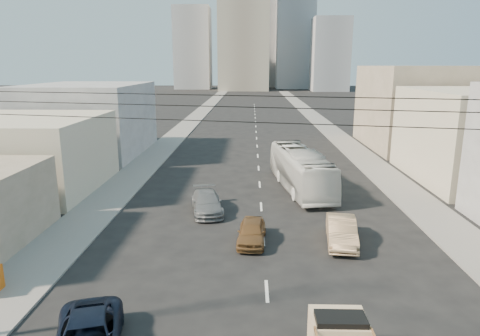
{
  "coord_description": "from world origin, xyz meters",
  "views": [
    {
      "loc": [
        -0.76,
        -9.75,
        10.09
      ],
      "look_at": [
        -1.48,
        17.54,
        3.5
      ],
      "focal_mm": 32.0,
      "sensor_mm": 36.0,
      "label": 1
    }
  ],
  "objects_px": {
    "sedan_brown": "(252,232)",
    "sedan_tan": "(342,231)",
    "city_bus": "(301,169)",
    "sedan_grey": "(207,203)"
  },
  "relations": [
    {
      "from": "sedan_brown",
      "to": "sedan_tan",
      "type": "xyz_separation_m",
      "value": [
        5.2,
        0.04,
        0.09
      ]
    },
    {
      "from": "city_bus",
      "to": "sedan_tan",
      "type": "height_order",
      "value": "city_bus"
    },
    {
      "from": "sedan_tan",
      "to": "sedan_grey",
      "type": "height_order",
      "value": "sedan_tan"
    },
    {
      "from": "city_bus",
      "to": "sedan_tan",
      "type": "bearing_deg",
      "value": -92.58
    },
    {
      "from": "sedan_brown",
      "to": "sedan_tan",
      "type": "distance_m",
      "value": 5.2
    },
    {
      "from": "sedan_tan",
      "to": "sedan_grey",
      "type": "bearing_deg",
      "value": 155.24
    },
    {
      "from": "sedan_brown",
      "to": "sedan_tan",
      "type": "relative_size",
      "value": 0.86
    },
    {
      "from": "city_bus",
      "to": "sedan_grey",
      "type": "distance_m",
      "value": 9.43
    },
    {
      "from": "sedan_tan",
      "to": "sedan_brown",
      "type": "bearing_deg",
      "value": -172.44
    },
    {
      "from": "sedan_brown",
      "to": "sedan_tan",
      "type": "bearing_deg",
      "value": 4.04
    }
  ]
}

